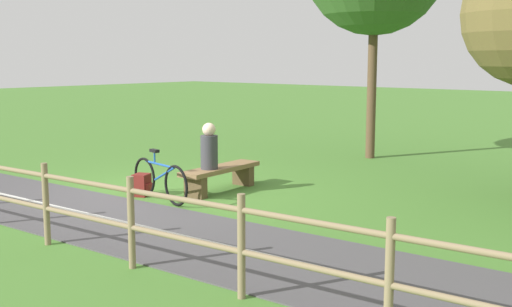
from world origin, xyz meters
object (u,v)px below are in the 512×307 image
at_px(bicycle, 160,180).
at_px(backpack, 142,185).
at_px(person_seated, 209,148).
at_px(bench, 220,174).

relative_size(bicycle, backpack, 4.32).
relative_size(person_seated, backpack, 2.12).
bearing_deg(bicycle, backpack, -175.39).
relative_size(bench, backpack, 4.77).
height_order(bicycle, backpack, bicycle).
relative_size(person_seated, bicycle, 0.49).
bearing_deg(bench, backpack, -37.31).
height_order(bench, backpack, bench).
distance_m(bench, bicycle, 1.24).
bearing_deg(person_seated, backpack, -46.40).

